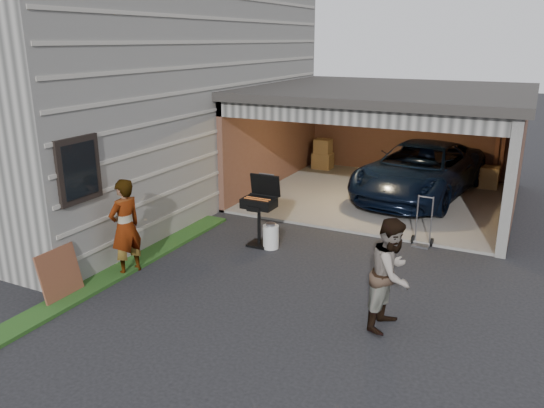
% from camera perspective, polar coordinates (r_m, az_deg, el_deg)
% --- Properties ---
extents(ground, '(80.00, 80.00, 0.00)m').
position_cam_1_polar(ground, '(9.09, -3.92, -9.25)').
color(ground, black).
rests_on(ground, ground).
extents(house, '(7.00, 11.00, 5.50)m').
position_cam_1_polar(house, '(15.02, -16.65, 11.62)').
color(house, '#474744').
rests_on(house, ground).
extents(groundcover_strip, '(0.50, 8.00, 0.06)m').
position_cam_1_polar(groundcover_strip, '(9.65, -18.78, -8.35)').
color(groundcover_strip, '#193814').
rests_on(groundcover_strip, ground).
extents(garage, '(6.80, 6.30, 2.90)m').
position_cam_1_polar(garage, '(14.37, 12.52, 8.15)').
color(garage, '#605E59').
rests_on(garage, ground).
extents(minivan, '(3.01, 5.32, 1.40)m').
position_cam_1_polar(minivan, '(14.52, 15.60, 3.30)').
color(minivan, black).
rests_on(minivan, ground).
extents(woman, '(0.53, 0.71, 1.76)m').
position_cam_1_polar(woman, '(9.74, -15.50, -2.40)').
color(woman, '#AEC2DB').
rests_on(woman, ground).
extents(man, '(0.74, 0.89, 1.67)m').
position_cam_1_polar(man, '(7.86, 12.73, -7.35)').
color(man, '#4A241D').
rests_on(man, ground).
extents(bbq_grill, '(0.65, 0.57, 1.44)m').
position_cam_1_polar(bbq_grill, '(10.70, -1.33, -0.13)').
color(bbq_grill, black).
rests_on(bbq_grill, ground).
extents(propane_tank, '(0.35, 0.35, 0.48)m').
position_cam_1_polar(propane_tank, '(10.72, -0.13, -3.55)').
color(propane_tank, silver).
rests_on(propane_tank, ground).
extents(plywood_panel, '(0.21, 0.77, 0.85)m').
position_cam_1_polar(plywood_panel, '(9.29, -21.84, -7.05)').
color(plywood_panel, brown).
rests_on(plywood_panel, ground).
extents(hand_truck, '(0.43, 0.32, 1.05)m').
position_cam_1_polar(hand_truck, '(11.29, 15.85, -3.35)').
color(hand_truck, slate).
rests_on(hand_truck, ground).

